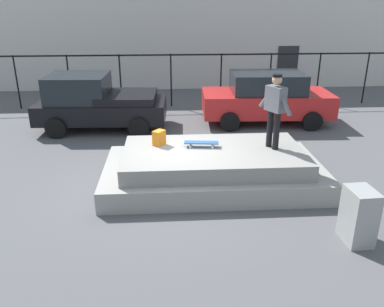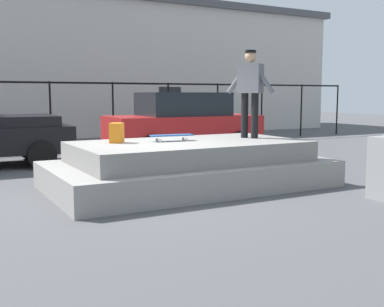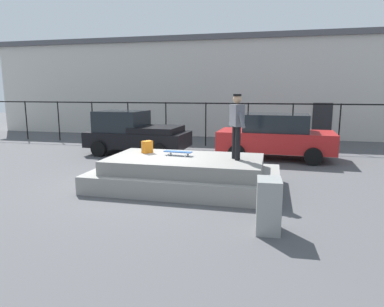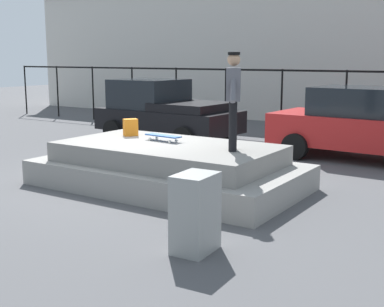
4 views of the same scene
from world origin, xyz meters
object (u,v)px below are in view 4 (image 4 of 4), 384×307
Objects in this scene: backpack at (131,127)px; car_red_sedan_mid at (366,123)px; skateboard at (163,136)px; utility_box at (195,213)px; car_black_pickup_near at (164,111)px; skateboarder at (233,94)px.

car_red_sedan_mid is at bearing 176.83° from backpack.
utility_box is at bearing -47.60° from skateboard.
utility_box is at bearing 86.34° from backpack.
car_black_pickup_near is at bearing -176.68° from car_red_sedan_mid.
car_red_sedan_mid reaches higher than skateboard.
skateboard is 1.01m from backpack.
car_black_pickup_near is 0.95× the size of car_red_sedan_mid.
skateboarder reaches higher than skateboard.
car_red_sedan_mid reaches higher than utility_box.
car_black_pickup_near is (-4.70, 4.42, -0.94)m from skateboarder.
backpack is at bearing -62.80° from car_black_pickup_near.
skateboarder is 4.83× the size of backpack.
car_black_pickup_near is 8.99m from utility_box.
skateboarder is at bearing -102.31° from car_red_sedan_mid.
skateboarder is 2.09× the size of skateboard.
skateboard is at bearing 174.46° from skateboarder.
backpack is 0.08× the size of car_red_sedan_mid.
utility_box is (3.51, -2.97, -0.50)m from backpack.
car_red_sedan_mid is at bearing 59.89° from skateboard.
skateboard is 5.25m from car_black_pickup_near.
utility_box is at bearing -71.05° from skateboarder.
car_black_pickup_near reaches higher than utility_box.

